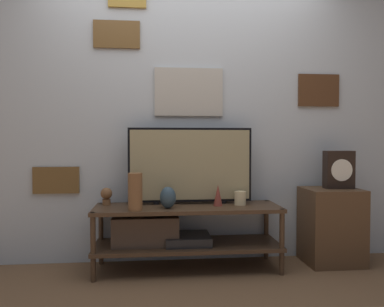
# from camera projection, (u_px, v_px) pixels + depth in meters

# --- Properties ---
(ground_plane) EXTENTS (12.00, 12.00, 0.00)m
(ground_plane) POSITION_uv_depth(u_px,v_px,m) (191.00, 282.00, 2.76)
(ground_plane) COLOR brown
(wall_back) EXTENTS (6.40, 0.08, 2.70)m
(wall_back) POSITION_uv_depth(u_px,v_px,m) (184.00, 105.00, 3.26)
(wall_back) COLOR #B2BCC6
(wall_back) RESTS_ON ground_plane
(media_console) EXTENTS (1.49, 0.47, 0.51)m
(media_console) POSITION_uv_depth(u_px,v_px,m) (172.00, 230.00, 3.00)
(media_console) COLOR #422D1E
(media_console) RESTS_ON ground_plane
(television) EXTENTS (1.03, 0.05, 0.63)m
(television) POSITION_uv_depth(u_px,v_px,m) (190.00, 165.00, 3.10)
(television) COLOR black
(television) RESTS_ON media_console
(vase_urn_stoneware) EXTENTS (0.13, 0.12, 0.17)m
(vase_urn_stoneware) POSITION_uv_depth(u_px,v_px,m) (168.00, 197.00, 2.91)
(vase_urn_stoneware) COLOR #2D4251
(vase_urn_stoneware) RESTS_ON media_console
(vase_slim_bronze) EXTENTS (0.07, 0.07, 0.17)m
(vase_slim_bronze) POSITION_uv_depth(u_px,v_px,m) (218.00, 195.00, 3.02)
(vase_slim_bronze) COLOR brown
(vase_slim_bronze) RESTS_ON media_console
(vase_tall_ceramic) EXTENTS (0.11, 0.11, 0.28)m
(vase_tall_ceramic) POSITION_uv_depth(u_px,v_px,m) (135.00, 192.00, 2.81)
(vase_tall_ceramic) COLOR brown
(vase_tall_ceramic) RESTS_ON media_console
(candle_jar) EXTENTS (0.10, 0.10, 0.11)m
(candle_jar) POSITION_uv_depth(u_px,v_px,m) (240.00, 198.00, 3.06)
(candle_jar) COLOR beige
(candle_jar) RESTS_ON media_console
(decorative_bust) EXTENTS (0.09, 0.09, 0.14)m
(decorative_bust) POSITION_uv_depth(u_px,v_px,m) (106.00, 195.00, 3.06)
(decorative_bust) COLOR brown
(decorative_bust) RESTS_ON media_console
(side_table) EXTENTS (0.46, 0.39, 0.63)m
(side_table) POSITION_uv_depth(u_px,v_px,m) (331.00, 226.00, 3.18)
(side_table) COLOR #513823
(side_table) RESTS_ON ground_plane
(mantel_clock) EXTENTS (0.24, 0.11, 0.32)m
(mantel_clock) POSITION_uv_depth(u_px,v_px,m) (339.00, 170.00, 3.17)
(mantel_clock) COLOR black
(mantel_clock) RESTS_ON side_table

